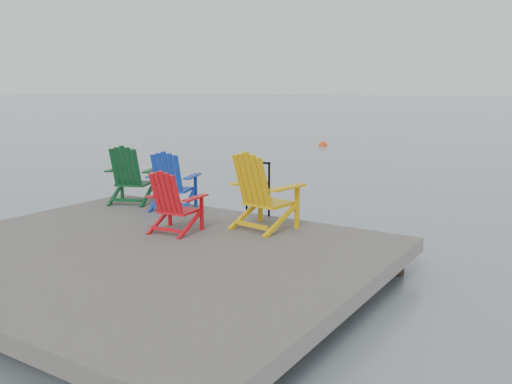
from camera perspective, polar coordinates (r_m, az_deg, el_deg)
The scene contains 8 objects.
ground at distance 7.50m, azimuth -11.73°, elevation -9.44°, with size 400.00×400.00×0.00m, color slate.
dock at distance 7.39m, azimuth -11.83°, elevation -6.91°, with size 6.00×5.00×1.40m.
handrail at distance 8.94m, azimuth 0.18°, elevation 0.99°, with size 0.48×0.04×0.90m.
chair_green at distance 10.11m, azimuth -13.08°, elevation 1.80°, with size 1.02×0.98×1.06m.
chair_blue at distance 9.44m, azimuth -8.89°, elevation 1.19°, with size 0.96×0.92×1.01m.
chair_red at distance 7.93m, azimuth -8.69°, elevation -0.99°, with size 0.78×0.73×0.92m.
chair_yellow at distance 8.00m, azimuth 0.65°, elevation 0.11°, with size 1.01×0.95×1.15m.
buoy_b at distance 25.03m, azimuth 7.06°, elevation 4.85°, with size 0.40×0.40×0.40m, color #CE3D0C.
Camera 1 is at (4.98, -4.99, 2.57)m, focal length 38.00 mm.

